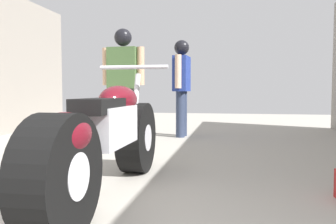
% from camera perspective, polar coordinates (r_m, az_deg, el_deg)
% --- Properties ---
extents(ground_plane, '(16.78, 16.78, 0.00)m').
position_cam_1_polar(ground_plane, '(4.30, -3.13, -7.39)').
color(ground_plane, '#A8A399').
extents(motorcycle_maroon_cruiser, '(0.67, 2.27, 1.06)m').
position_cam_1_polar(motorcycle_maroon_cruiser, '(2.66, -10.17, -4.56)').
color(motorcycle_maroon_cruiser, black).
rests_on(motorcycle_maroon_cruiser, ground_plane).
extents(mechanic_in_blue, '(0.71, 0.28, 1.80)m').
position_cam_1_polar(mechanic_in_blue, '(5.57, -7.44, 6.24)').
color(mechanic_in_blue, '#4C4C4C').
rests_on(mechanic_in_blue, ground_plane).
extents(mechanic_with_helmet, '(0.27, 0.67, 1.71)m').
position_cam_1_polar(mechanic_with_helmet, '(6.11, 2.28, 5.48)').
color(mechanic_with_helmet, '#2D3851').
rests_on(mechanic_with_helmet, ground_plane).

